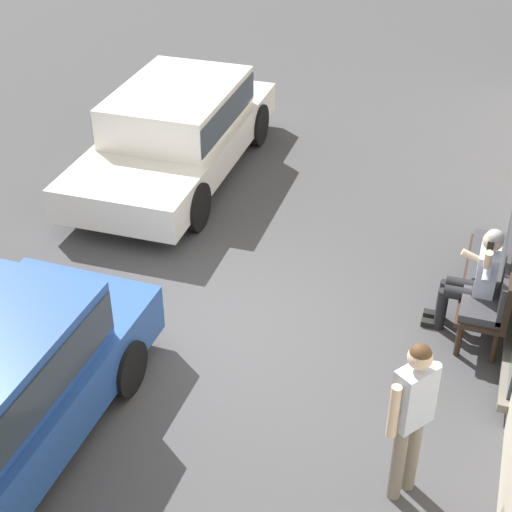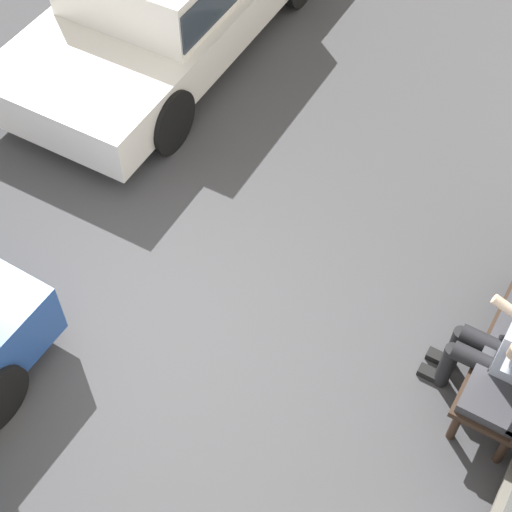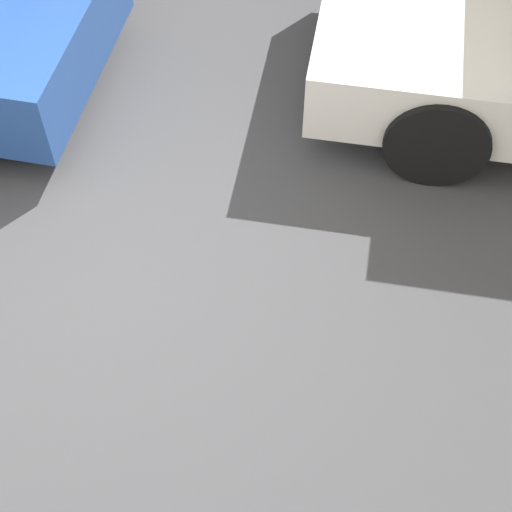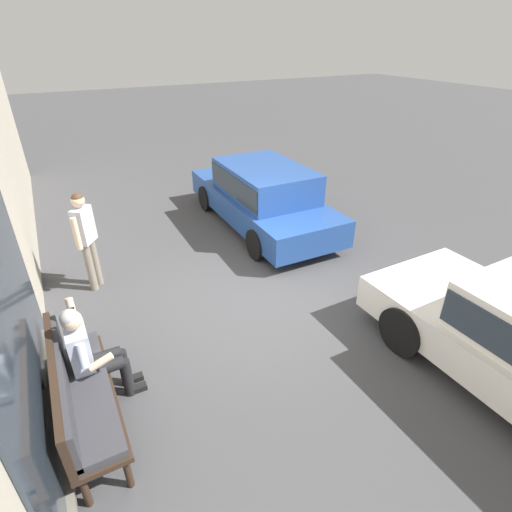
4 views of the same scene
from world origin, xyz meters
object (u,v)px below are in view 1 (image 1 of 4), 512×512
Objects in this scene: pedestrian_standing at (412,410)px; parked_car_near at (177,127)px; bench at (497,272)px; person_on_phone at (476,277)px.

parked_car_near is at bearing -139.54° from pedestrian_standing.
parked_car_near is (-2.19, -4.96, 0.16)m from bench.
bench is 0.45m from person_on_phone.
parked_car_near is 6.78m from pedestrian_standing.
person_on_phone is 2.63m from pedestrian_standing.
parked_car_near reaches higher than bench.
person_on_phone is at bearing -31.08° from bench.
person_on_phone is 0.79× the size of pedestrian_standing.
parked_car_near is at bearing -113.84° from bench.
bench is 3.05m from pedestrian_standing.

